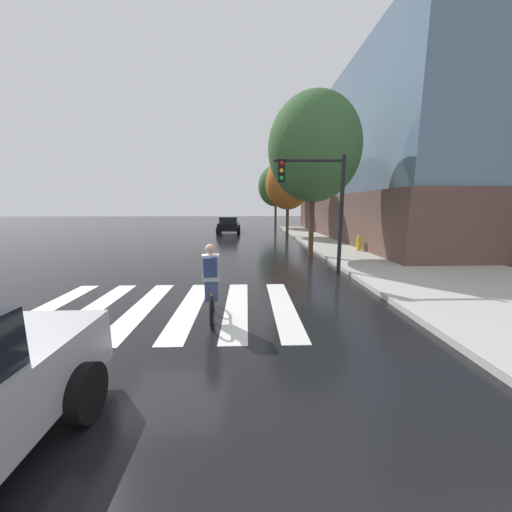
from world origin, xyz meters
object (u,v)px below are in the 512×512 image
street_tree_near (314,148)px  street_tree_far (276,186)px  traffic_light_near (319,195)px  sedan_mid (229,225)px  cyclist (211,283)px  fire_hydrant (359,243)px  street_tree_mid (288,184)px

street_tree_near → street_tree_far: street_tree_near is taller
traffic_light_near → street_tree_far: (0.59, 20.86, 1.65)m
sedan_mid → cyclist: (0.87, -19.97, 0.08)m
street_tree_near → cyclist: bearing=-117.3°
traffic_light_near → street_tree_near: 4.05m
traffic_light_near → street_tree_far: 20.94m
cyclist → fire_hydrant: (6.62, 8.58, -0.31)m
street_tree_mid → street_tree_far: size_ratio=0.91×
sedan_mid → fire_hydrant: (7.49, -11.40, -0.23)m
fire_hydrant → street_tree_near: 5.41m
street_tree_mid → sedan_mid: bearing=142.3°
sedan_mid → street_tree_near: size_ratio=0.58×
traffic_light_near → street_tree_mid: 12.25m
street_tree_near → street_tree_far: (0.04, 17.49, -0.52)m
sedan_mid → traffic_light_near: (4.16, -15.89, 2.10)m
cyclist → traffic_light_near: traffic_light_near is taller
fire_hydrant → sedan_mid: bearing=123.3°
cyclist → street_tree_near: 9.38m
fire_hydrant → street_tree_near: (-2.78, -1.11, 4.50)m
sedan_mid → street_tree_near: (4.71, -12.51, 4.27)m
fire_hydrant → street_tree_far: (-2.74, 16.38, 3.98)m
traffic_light_near → street_tree_mid: (0.64, 12.17, 1.26)m
fire_hydrant → street_tree_far: 17.08m
traffic_light_near → fire_hydrant: size_ratio=5.38×
street_tree_near → street_tree_mid: size_ratio=1.22×
sedan_mid → street_tree_near: street_tree_near is taller
cyclist → street_tree_near: bearing=62.7°
fire_hydrant → street_tree_mid: (-2.68, 7.68, 3.59)m
cyclist → traffic_light_near: (3.30, 4.09, 2.02)m
cyclist → traffic_light_near: 5.63m
fire_hydrant → cyclist: bearing=-127.7°
cyclist → street_tree_near: street_tree_near is taller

